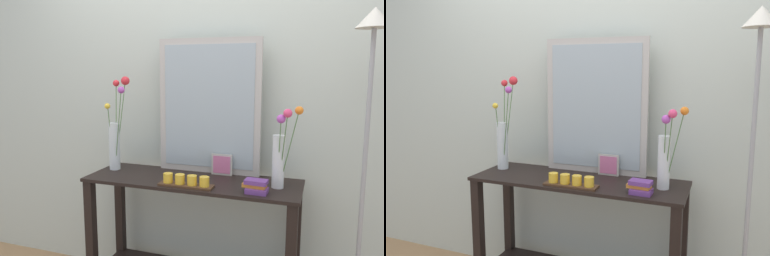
# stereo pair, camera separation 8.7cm
# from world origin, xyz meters

# --- Properties ---
(wall_back) EXTENTS (6.40, 0.08, 2.70)m
(wall_back) POSITION_xyz_m (0.00, 0.34, 1.35)
(wall_back) COLOR beige
(wall_back) RESTS_ON ground
(console_table) EXTENTS (1.31, 0.44, 0.85)m
(console_table) POSITION_xyz_m (0.00, 0.00, 0.51)
(console_table) COLOR black
(console_table) RESTS_ON ground
(mirror_leaning) EXTENTS (0.67, 0.03, 0.86)m
(mirror_leaning) POSITION_xyz_m (0.05, 0.19, 1.28)
(mirror_leaning) COLOR #B7B2AD
(mirror_leaning) RESTS_ON console_table
(tall_vase_left) EXTENTS (0.17, 0.17, 0.62)m
(tall_vase_left) POSITION_xyz_m (-0.56, 0.05, 1.08)
(tall_vase_left) COLOR silver
(tall_vase_left) RESTS_ON console_table
(vase_right) EXTENTS (0.16, 0.14, 0.47)m
(vase_right) POSITION_xyz_m (0.52, -0.01, 1.05)
(vase_right) COLOR silver
(vase_right) RESTS_ON console_table
(candle_tray) EXTENTS (0.32, 0.09, 0.07)m
(candle_tray) POSITION_xyz_m (0.01, -0.15, 0.88)
(candle_tray) COLOR #472D1C
(candle_tray) RESTS_ON console_table
(picture_frame_small) EXTENTS (0.13, 0.01, 0.13)m
(picture_frame_small) POSITION_xyz_m (0.15, 0.15, 0.91)
(picture_frame_small) COLOR #B7B2AD
(picture_frame_small) RESTS_ON console_table
(book_stack) EXTENTS (0.14, 0.10, 0.07)m
(book_stack) POSITION_xyz_m (0.41, -0.12, 0.88)
(book_stack) COLOR #663884
(book_stack) RESTS_ON console_table
(floor_lamp) EXTENTS (0.24, 0.24, 1.81)m
(floor_lamp) POSITION_xyz_m (0.95, -0.02, 1.22)
(floor_lamp) COLOR #9E9EA3
(floor_lamp) RESTS_ON ground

